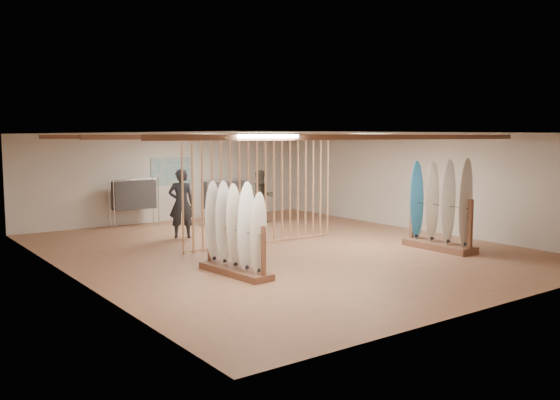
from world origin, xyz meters
TOP-DOWN VIEW (x-y plane):
  - floor at (0.00, 0.00)m, footprint 12.00×12.00m
  - ceiling at (0.00, 0.00)m, footprint 12.00×12.00m
  - wall_back at (0.00, 6.00)m, footprint 12.00×0.00m
  - wall_front at (0.00, -6.00)m, footprint 12.00×0.00m
  - wall_left at (-5.00, 0.00)m, footprint 0.00×12.00m
  - wall_right at (5.00, 0.00)m, footprint 0.00×12.00m
  - ceiling_slats at (0.00, 0.00)m, footprint 9.50×6.12m
  - light_panels at (0.00, 0.00)m, footprint 1.20×0.35m
  - bamboo_partition at (0.00, 0.80)m, footprint 4.45×0.05m
  - poster at (0.00, 5.98)m, footprint 1.40×0.03m
  - rack_left at (-2.29, -1.64)m, footprint 0.65×1.91m
  - rack_right at (3.09, -2.32)m, footprint 0.60×1.86m
  - clothing_rack_a at (-1.51, 5.40)m, footprint 1.39×0.36m
  - clothing_rack_b at (0.86, 4.10)m, footprint 1.37×0.38m
  - shopper_a at (-1.23, 2.82)m, footprint 0.93×0.83m
  - shopper_b at (2.03, 3.78)m, footprint 1.08×0.95m

SIDE VIEW (x-z plane):
  - floor at x=0.00m, z-range 0.00..0.00m
  - rack_left at x=-2.29m, z-range -0.29..1.50m
  - rack_right at x=3.09m, z-range -0.35..1.81m
  - shopper_b at x=2.03m, z-range 0.00..1.90m
  - clothing_rack_b at x=0.86m, z-range 0.22..1.69m
  - clothing_rack_a at x=-1.51m, z-range 0.22..1.71m
  - shopper_a at x=-1.23m, z-range 0.00..2.12m
  - bamboo_partition at x=0.00m, z-range 0.01..2.79m
  - wall_back at x=0.00m, z-range -4.60..7.40m
  - wall_front at x=0.00m, z-range -4.60..7.40m
  - wall_left at x=-5.00m, z-range -4.60..7.40m
  - wall_right at x=5.00m, z-range -4.60..7.40m
  - poster at x=0.00m, z-range 1.15..2.05m
  - ceiling_slats at x=0.00m, z-range 2.67..2.77m
  - light_panels at x=0.00m, z-range 2.71..2.77m
  - ceiling at x=0.00m, z-range 2.80..2.80m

